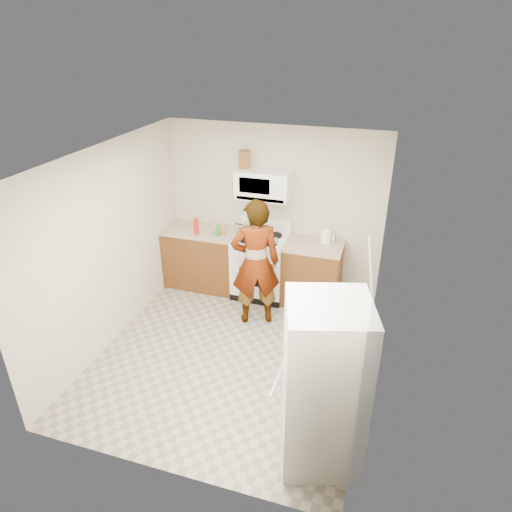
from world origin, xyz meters
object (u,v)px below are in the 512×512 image
at_px(gas_range, 261,265).
at_px(person, 256,263).
at_px(saucepan, 250,228).
at_px(microwave, 264,184).
at_px(fridge, 324,386).
at_px(kettle, 326,236).

xyz_separation_m(gas_range, person, (0.14, -0.70, 0.41)).
bearing_deg(saucepan, gas_range, -32.48).
bearing_deg(person, gas_range, -101.26).
distance_m(microwave, person, 1.16).
xyz_separation_m(gas_range, microwave, (0.00, 0.13, 1.21)).
bearing_deg(person, fridge, 99.82).
bearing_deg(saucepan, fridge, -60.25).
xyz_separation_m(kettle, saucepan, (-1.14, 0.00, -0.01)).
relative_size(fridge, kettle, 9.60).
bearing_deg(kettle, fridge, -77.14).
bearing_deg(saucepan, microwave, -1.84).
distance_m(microwave, kettle, 1.15).
bearing_deg(microwave, fridge, -63.56).
relative_size(person, saucepan, 8.59).
bearing_deg(kettle, microwave, -176.05).
bearing_deg(fridge, saucepan, 103.72).
bearing_deg(person, kettle, -156.02).
height_order(fridge, kettle, fridge).
height_order(gas_range, saucepan, gas_range).
height_order(microwave, saucepan, microwave).
distance_m(gas_range, saucepan, 0.58).
relative_size(microwave, person, 0.43).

